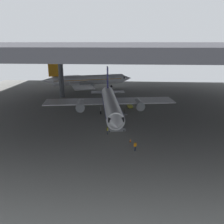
# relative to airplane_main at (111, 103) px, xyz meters

# --- Properties ---
(ground_plane) EXTENTS (110.00, 110.00, 0.00)m
(ground_plane) POSITION_rel_airplane_main_xyz_m (0.61, -1.67, -3.33)
(ground_plane) COLOR gray
(hangar_structure) EXTENTS (121.00, 99.00, 17.22)m
(hangar_structure) POSITION_rel_airplane_main_xyz_m (0.56, 12.08, 13.26)
(hangar_structure) COLOR #4C4F54
(hangar_structure) RESTS_ON ground_plane
(airplane_main) EXTENTS (33.30, 34.18, 10.81)m
(airplane_main) POSITION_rel_airplane_main_xyz_m (0.00, 0.00, 0.00)
(airplane_main) COLOR white
(airplane_main) RESTS_ON ground_plane
(boarding_stairs) EXTENTS (4.23, 2.03, 4.52)m
(boarding_stairs) POSITION_rel_airplane_main_xyz_m (1.94, -9.33, -2.61)
(boarding_stairs) COLOR slate
(boarding_stairs) RESTS_ON ground_plane
(crew_worker_near_nose) EXTENTS (0.48, 0.38, 1.63)m
(crew_worker_near_nose) POSITION_rel_airplane_main_xyz_m (5.53, -18.66, -2.40)
(crew_worker_near_nose) COLOR #232838
(crew_worker_near_nose) RESTS_ON ground_plane
(crew_worker_by_stairs) EXTENTS (0.25, 0.55, 1.65)m
(crew_worker_by_stairs) POSITION_rel_airplane_main_xyz_m (0.28, -11.69, -2.39)
(crew_worker_by_stairs) COLOR #232838
(crew_worker_by_stairs) RESTS_ON ground_plane
(airplane_distant) EXTENTS (34.33, 34.13, 11.16)m
(airplane_distant) POSITION_rel_airplane_main_xyz_m (-11.67, 34.69, 0.06)
(airplane_distant) COLOR white
(airplane_distant) RESTS_ON ground_plane
(traffic_cone_orange) EXTENTS (0.36, 0.36, 0.60)m
(traffic_cone_orange) POSITION_rel_airplane_main_xyz_m (4.77, -15.02, -3.04)
(traffic_cone_orange) COLOR black
(traffic_cone_orange) RESTS_ON ground_plane
(baggage_tug) EXTENTS (1.68, 2.40, 0.90)m
(baggage_tug) POSITION_rel_airplane_main_xyz_m (4.70, 8.12, -2.80)
(baggage_tug) COLOR yellow
(baggage_tug) RESTS_ON ground_plane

